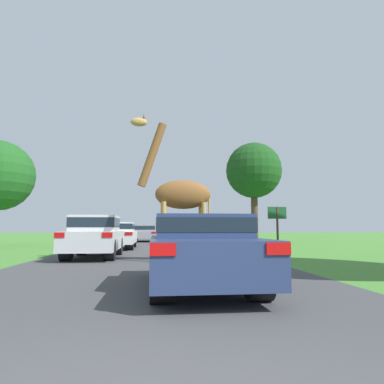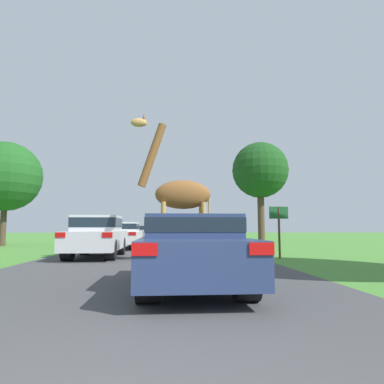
# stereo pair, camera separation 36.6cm
# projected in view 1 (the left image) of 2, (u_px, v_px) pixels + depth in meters

# --- Properties ---
(road) EXTENTS (7.90, 120.00, 0.00)m
(road) POSITION_uv_depth(u_px,v_px,m) (153.00, 240.00, 31.17)
(road) COLOR #424244
(road) RESTS_ON ground
(giraffe_near_road) EXTENTS (2.75, 0.85, 4.99)m
(giraffe_near_road) POSITION_uv_depth(u_px,v_px,m) (179.00, 194.00, 11.54)
(giraffe_near_road) COLOR tan
(giraffe_near_road) RESTS_ON ground
(car_lead_maroon) EXTENTS (1.82, 4.20, 1.34)m
(car_lead_maroon) POSITION_uv_depth(u_px,v_px,m) (200.00, 248.00, 6.40)
(car_lead_maroon) COLOR navy
(car_lead_maroon) RESTS_ON ground
(car_queue_right) EXTENTS (1.89, 4.23, 1.34)m
(car_queue_right) POSITION_uv_depth(u_px,v_px,m) (144.00, 232.00, 27.89)
(car_queue_right) COLOR gray
(car_queue_right) RESTS_ON ground
(car_queue_left) EXTENTS (1.97, 4.46, 1.40)m
(car_queue_left) POSITION_uv_depth(u_px,v_px,m) (117.00, 234.00, 18.30)
(car_queue_left) COLOR silver
(car_queue_left) RESTS_ON ground
(car_far_ahead) EXTENTS (1.79, 4.20, 1.56)m
(car_far_ahead) POSITION_uv_depth(u_px,v_px,m) (95.00, 235.00, 12.79)
(car_far_ahead) COLOR silver
(car_far_ahead) RESTS_ON ground
(tree_right_cluster) EXTENTS (4.32, 4.32, 7.73)m
(tree_right_cluster) POSITION_uv_depth(u_px,v_px,m) (254.00, 171.00, 26.64)
(tree_right_cluster) COLOR #4C3828
(tree_right_cluster) RESTS_ON ground
(sign_post) EXTENTS (0.70, 0.08, 1.88)m
(sign_post) POSITION_uv_depth(u_px,v_px,m) (277.00, 222.00, 12.57)
(sign_post) COLOR #4C3823
(sign_post) RESTS_ON ground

